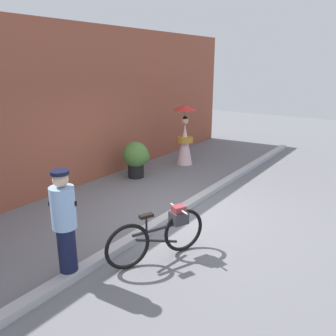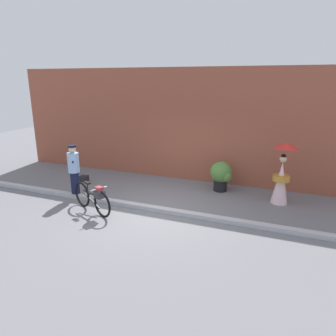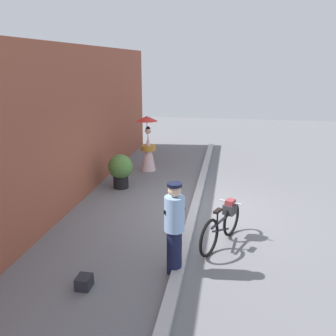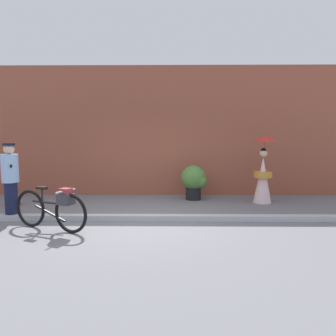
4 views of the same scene
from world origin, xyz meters
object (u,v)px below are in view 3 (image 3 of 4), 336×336
(person_with_parasol, at_px, (148,145))
(potted_plant_by_door, at_px, (121,169))
(person_officer, at_px, (174,227))
(bicycle_near_officer, at_px, (223,223))
(backpack_on_pavement, at_px, (84,282))

(person_with_parasol, bearing_deg, potted_plant_by_door, 168.40)
(person_officer, relative_size, potted_plant_by_door, 1.66)
(bicycle_near_officer, height_order, potted_plant_by_door, potted_plant_by_door)
(bicycle_near_officer, relative_size, person_officer, 0.99)
(person_with_parasol, relative_size, potted_plant_by_door, 1.84)
(person_officer, height_order, potted_plant_by_door, person_officer)
(person_officer, bearing_deg, potted_plant_by_door, 28.15)
(person_officer, bearing_deg, backpack_on_pavement, 117.00)
(bicycle_near_officer, distance_m, person_officer, 1.50)
(person_with_parasol, distance_m, potted_plant_by_door, 1.89)
(person_with_parasol, xyz_separation_m, backpack_on_pavement, (-6.59, -0.45, -0.76))
(bicycle_near_officer, height_order, person_officer, person_officer)
(person_with_parasol, relative_size, backpack_on_pavement, 6.79)
(person_officer, xyz_separation_m, backpack_on_pavement, (-0.69, 1.35, -0.76))
(bicycle_near_officer, relative_size, potted_plant_by_door, 1.65)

